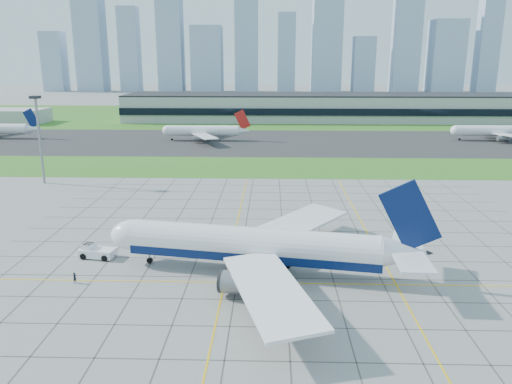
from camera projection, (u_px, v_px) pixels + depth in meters
ground at (285, 278)px, 83.55m from camera, size 1400.00×1400.00×0.00m
grass_median at (278, 167)px, 170.52m from camera, size 700.00×35.00×0.04m
asphalt_taxiway at (277, 142)px, 223.67m from camera, size 700.00×75.00×0.04m
grass_far at (275, 116)px, 329.97m from camera, size 700.00×145.00×0.04m
apron_markings at (286, 253)px, 94.25m from camera, size 120.00×130.00×0.03m
terminal at (342, 107)px, 302.47m from camera, size 260.00×43.00×15.80m
service_block at (1, 116)px, 290.30m from camera, size 50.00×25.00×8.00m
light_mast at (39, 129)px, 144.34m from camera, size 2.50×2.50×25.60m
city_skyline at (267, 39)px, 571.25m from camera, size 523.00×32.40×160.00m
airliner at (256, 246)px, 84.72m from camera, size 55.80×56.07×17.68m
pushback_tug at (96, 251)px, 92.07m from camera, size 9.49×4.19×2.61m
crew_near at (75, 278)px, 81.50m from camera, size 0.67×0.80×1.86m
distant_jet_1 at (204, 131)px, 226.16m from camera, size 37.83×42.66×14.08m
distant_jet_2 at (500, 131)px, 226.11m from camera, size 44.18×42.66×14.08m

